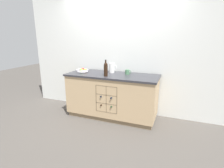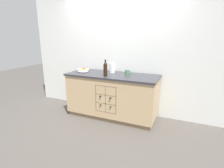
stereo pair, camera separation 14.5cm
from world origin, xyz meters
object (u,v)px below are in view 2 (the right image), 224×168
object	(u,v)px
white_pitcher	(112,68)
ceramic_mug	(127,72)
fruit_bowl	(83,70)
standing_wine_bottle	(105,69)

from	to	relation	value
white_pitcher	ceramic_mug	distance (m)	0.36
white_pitcher	fruit_bowl	bearing A→B (deg)	-164.10
fruit_bowl	white_pitcher	size ratio (longest dim) A/B	1.25
white_pitcher	standing_wine_bottle	xyz separation A→B (m)	(0.01, -0.35, 0.03)
standing_wine_bottle	fruit_bowl	bearing A→B (deg)	163.60
white_pitcher	standing_wine_bottle	bearing A→B (deg)	-88.13
ceramic_mug	fruit_bowl	bearing A→B (deg)	-172.42
ceramic_mug	standing_wine_bottle	distance (m)	0.47
fruit_bowl	ceramic_mug	bearing A→B (deg)	7.58
ceramic_mug	standing_wine_bottle	size ratio (longest dim) A/B	0.40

